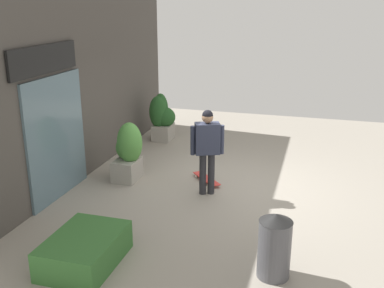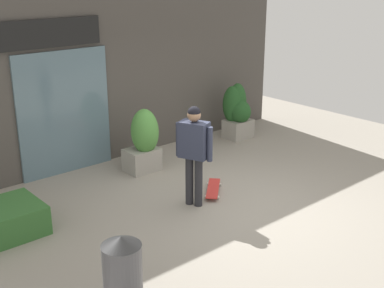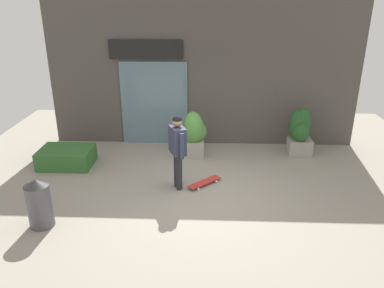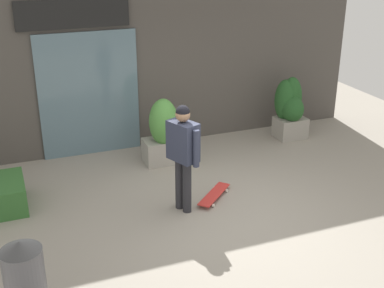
{
  "view_description": "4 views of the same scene",
  "coord_description": "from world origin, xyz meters",
  "px_view_note": "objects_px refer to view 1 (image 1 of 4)",
  "views": [
    {
      "loc": [
        -8.15,
        -1.59,
        3.55
      ],
      "look_at": [
        -0.2,
        0.73,
        0.87
      ],
      "focal_mm": 42.11,
      "sensor_mm": 36.0,
      "label": 1
    },
    {
      "loc": [
        -5.41,
        -5.3,
        3.61
      ],
      "look_at": [
        -0.2,
        0.73,
        0.87
      ],
      "focal_mm": 47.77,
      "sensor_mm": 36.0,
      "label": 2
    },
    {
      "loc": [
        0.11,
        -6.89,
        3.93
      ],
      "look_at": [
        -0.2,
        0.73,
        0.87
      ],
      "focal_mm": 35.38,
      "sensor_mm": 36.0,
      "label": 3
    },
    {
      "loc": [
        -2.81,
        -5.98,
        3.85
      ],
      "look_at": [
        -0.2,
        0.73,
        0.87
      ],
      "focal_mm": 48.1,
      "sensor_mm": 36.0,
      "label": 4
    }
  ],
  "objects_px": {
    "skateboarder": "(207,144)",
    "planter_box_left": "(161,117)",
    "planter_box_right": "(129,149)",
    "skateboard": "(206,179)",
    "trash_bin": "(275,245)"
  },
  "relations": [
    {
      "from": "skateboarder",
      "to": "planter_box_right",
      "type": "distance_m",
      "value": 1.77
    },
    {
      "from": "planter_box_right",
      "to": "trash_bin",
      "type": "height_order",
      "value": "planter_box_right"
    },
    {
      "from": "planter_box_left",
      "to": "trash_bin",
      "type": "height_order",
      "value": "planter_box_left"
    },
    {
      "from": "skateboard",
      "to": "trash_bin",
      "type": "xyz_separation_m",
      "value": [
        -2.92,
        -1.68,
        0.4
      ]
    },
    {
      "from": "skateboarder",
      "to": "planter_box_right",
      "type": "relative_size",
      "value": 1.36
    },
    {
      "from": "planter_box_right",
      "to": "skateboard",
      "type": "bearing_deg",
      "value": -79.56
    },
    {
      "from": "skateboard",
      "to": "trash_bin",
      "type": "height_order",
      "value": "trash_bin"
    },
    {
      "from": "skateboarder",
      "to": "planter_box_left",
      "type": "relative_size",
      "value": 1.33
    },
    {
      "from": "skateboarder",
      "to": "planter_box_left",
      "type": "distance_m",
      "value": 3.61
    },
    {
      "from": "skateboarder",
      "to": "planter_box_left",
      "type": "bearing_deg",
      "value": 11.22
    },
    {
      "from": "skateboard",
      "to": "planter_box_left",
      "type": "distance_m",
      "value": 3.09
    },
    {
      "from": "skateboarder",
      "to": "trash_bin",
      "type": "height_order",
      "value": "skateboarder"
    },
    {
      "from": "skateboarder",
      "to": "planter_box_left",
      "type": "height_order",
      "value": "skateboarder"
    },
    {
      "from": "skateboard",
      "to": "planter_box_right",
      "type": "distance_m",
      "value": 1.69
    },
    {
      "from": "skateboarder",
      "to": "skateboard",
      "type": "xyz_separation_m",
      "value": [
        0.57,
        0.15,
        -0.94
      ]
    }
  ]
}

